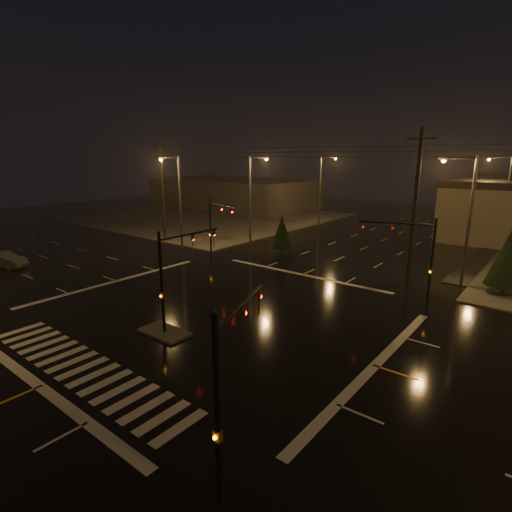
# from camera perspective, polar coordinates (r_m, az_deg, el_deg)

# --- Properties ---
(ground) EXTENTS (140.00, 140.00, 0.00)m
(ground) POSITION_cam_1_polar(r_m,az_deg,el_deg) (26.54, -6.14, -8.04)
(ground) COLOR black
(ground) RESTS_ON ground
(sidewalk_nw) EXTENTS (36.00, 36.00, 0.12)m
(sidewalk_nw) POSITION_cam_1_polar(r_m,az_deg,el_deg) (67.75, -6.60, 5.61)
(sidewalk_nw) COLOR #42403B
(sidewalk_nw) RESTS_ON ground
(median_island) EXTENTS (3.00, 1.60, 0.15)m
(median_island) POSITION_cam_1_polar(r_m,az_deg,el_deg) (24.07, -12.92, -10.55)
(median_island) COLOR #42403B
(median_island) RESTS_ON ground
(crosswalk) EXTENTS (15.00, 2.60, 0.01)m
(crosswalk) POSITION_cam_1_polar(r_m,az_deg,el_deg) (21.71, -23.53, -14.48)
(crosswalk) COLOR beige
(crosswalk) RESTS_ON ground
(stop_bar_near) EXTENTS (16.00, 0.50, 0.01)m
(stop_bar_near) POSITION_cam_1_polar(r_m,az_deg,el_deg) (21.02, -28.48, -16.05)
(stop_bar_near) COLOR beige
(stop_bar_near) RESTS_ON ground
(stop_bar_far) EXTENTS (16.00, 0.50, 0.01)m
(stop_bar_far) POSITION_cam_1_polar(r_m,az_deg,el_deg) (34.76, 6.63, -2.64)
(stop_bar_far) COLOR beige
(stop_bar_far) RESTS_ON ground
(commercial_block) EXTENTS (30.00, 18.00, 5.60)m
(commercial_block) POSITION_cam_1_polar(r_m,az_deg,el_deg) (79.52, -3.09, 8.92)
(commercial_block) COLOR #433D3B
(commercial_block) RESTS_ON ground
(signal_mast_median) EXTENTS (0.25, 4.59, 6.00)m
(signal_mast_median) POSITION_cam_1_polar(r_m,az_deg,el_deg) (23.36, -11.65, -1.62)
(signal_mast_median) COLOR black
(signal_mast_median) RESTS_ON ground
(signal_mast_ne) EXTENTS (4.84, 1.86, 6.00)m
(signal_mast_ne) POSITION_cam_1_polar(r_m,az_deg,el_deg) (29.32, 21.88, 0.92)
(signal_mast_ne) COLOR black
(signal_mast_ne) RESTS_ON ground
(signal_mast_nw) EXTENTS (4.84, 1.86, 6.00)m
(signal_mast_nw) POSITION_cam_1_polar(r_m,az_deg,el_deg) (38.97, -5.89, 4.92)
(signal_mast_nw) COLOR black
(signal_mast_nw) RESTS_ON ground
(signal_mast_se) EXTENTS (1.55, 3.87, 6.00)m
(signal_mast_se) POSITION_cam_1_polar(r_m,az_deg,el_deg) (12.20, -4.08, -16.80)
(signal_mast_se) COLOR black
(signal_mast_se) RESTS_ON ground
(streetlight_1) EXTENTS (2.77, 0.32, 10.00)m
(streetlight_1) POSITION_cam_1_polar(r_m,az_deg,el_deg) (45.68, -0.55, 8.88)
(streetlight_1) COLOR #38383A
(streetlight_1) RESTS_ON ground
(streetlight_2) EXTENTS (2.77, 0.32, 10.00)m
(streetlight_2) POSITION_cam_1_polar(r_m,az_deg,el_deg) (58.96, 9.40, 9.87)
(streetlight_2) COLOR #38383A
(streetlight_2) RESTS_ON ground
(streetlight_3) EXTENTS (2.77, 0.32, 10.00)m
(streetlight_3) POSITION_cam_1_polar(r_m,az_deg,el_deg) (34.24, 27.77, 5.51)
(streetlight_3) COLOR #38383A
(streetlight_3) RESTS_ON ground
(streetlight_4) EXTENTS (2.77, 0.32, 10.00)m
(streetlight_4) POSITION_cam_1_polar(r_m,az_deg,el_deg) (53.94, 31.93, 7.58)
(streetlight_4) COLOR #38383A
(streetlight_4) RESTS_ON ground
(streetlight_5) EXTENTS (0.32, 2.77, 10.00)m
(streetlight_5) POSITION_cam_1_polar(r_m,az_deg,el_deg) (44.14, -11.14, 8.43)
(streetlight_5) COLOR #38383A
(streetlight_5) RESTS_ON ground
(utility_pole_0) EXTENTS (2.20, 0.32, 12.00)m
(utility_pole_0) POSITION_cam_1_polar(r_m,az_deg,el_deg) (50.51, -13.22, 9.39)
(utility_pole_0) COLOR black
(utility_pole_0) RESTS_ON ground
(utility_pole_1) EXTENTS (2.20, 0.32, 12.00)m
(utility_pole_1) POSITION_cam_1_polar(r_m,az_deg,el_deg) (33.01, 21.73, 6.44)
(utility_pole_1) COLOR black
(utility_pole_1) RESTS_ON ground
(conifer_0) EXTENTS (2.70, 2.70, 4.92)m
(conifer_0) POSITION_cam_1_polar(r_m,az_deg,el_deg) (34.18, 32.31, -0.21)
(conifer_0) COLOR black
(conifer_0) RESTS_ON ground
(conifer_3) EXTENTS (2.21, 2.21, 4.16)m
(conifer_3) POSITION_cam_1_polar(r_m,az_deg,el_deg) (41.03, 3.70, 3.49)
(conifer_3) COLOR black
(conifer_3) RESTS_ON ground
(car_crossing) EXTENTS (4.63, 3.24, 1.45)m
(car_crossing) POSITION_cam_1_polar(r_m,az_deg,el_deg) (43.37, -32.46, -0.44)
(car_crossing) COLOR #515458
(car_crossing) RESTS_ON ground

